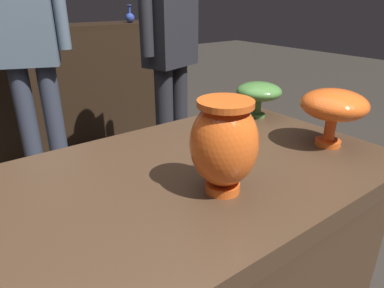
{
  "coord_description": "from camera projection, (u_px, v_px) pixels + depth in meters",
  "views": [
    {
      "loc": [
        -0.37,
        -0.6,
        1.19
      ],
      "look_at": [
        0.04,
        -0.06,
        0.9
      ],
      "focal_mm": 32.1,
      "sensor_mm": 36.0,
      "label": 1
    }
  ],
  "objects": [
    {
      "name": "vase_centerpiece",
      "position": [
        224.0,
        144.0,
        0.71
      ],
      "size": [
        0.14,
        0.14,
        0.21
      ],
      "color": "#E55B1E",
      "rests_on": "display_plinth"
    },
    {
      "name": "shelf_vase_far_right",
      "position": [
        130.0,
        17.0,
        2.85
      ],
      "size": [
        0.08,
        0.08,
        0.14
      ],
      "color": "#2D429E",
      "rests_on": "back_display_shelf"
    },
    {
      "name": "vase_left_accent",
      "position": [
        334.0,
        106.0,
        0.94
      ],
      "size": [
        0.18,
        0.18,
        0.16
      ],
      "color": "#E55B1E",
      "rests_on": "display_plinth"
    },
    {
      "name": "vase_tall_behind",
      "position": [
        259.0,
        92.0,
        1.18
      ],
      "size": [
        0.16,
        0.16,
        0.12
      ],
      "color": "#477A38",
      "rests_on": "display_plinth"
    },
    {
      "name": "back_display_shelf",
      "position": [
        5.0,
        99.0,
        2.54
      ],
      "size": [
        2.6,
        0.4,
        0.99
      ],
      "color": "black",
      "rests_on": "ground_plane"
    },
    {
      "name": "visitor_near_right",
      "position": [
        170.0,
        38.0,
        2.0
      ],
      "size": [
        0.45,
        0.27,
        1.64
      ],
      "rotation": [
        0.0,
        0.0,
        3.46
      ],
      "color": "#232328",
      "rests_on": "ground_plane"
    },
    {
      "name": "visitor_center_back",
      "position": [
        25.0,
        35.0,
        1.88
      ],
      "size": [
        0.44,
        0.28,
        1.68
      ],
      "rotation": [
        0.0,
        0.0,
        2.77
      ],
      "color": "#333847",
      "rests_on": "ground_plane"
    }
  ]
}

